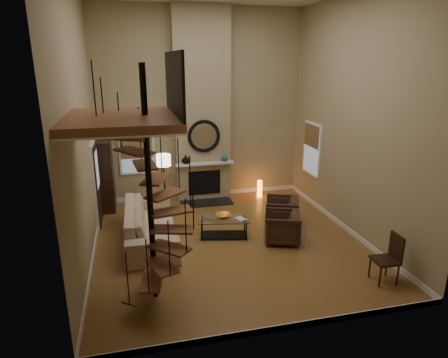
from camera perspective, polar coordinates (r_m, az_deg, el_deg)
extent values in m
cube|color=#9F6F33|center=(9.20, 0.59, -9.11)|extent=(6.00, 6.50, 0.01)
cube|color=tan|center=(11.51, -3.40, 10.55)|extent=(6.00, 0.02, 5.50)
cube|color=tan|center=(5.33, 9.27, 2.60)|extent=(6.00, 0.02, 5.50)
cube|color=tan|center=(8.17, -20.37, 6.80)|extent=(0.02, 6.50, 5.50)
cube|color=tan|center=(9.54, 18.59, 8.34)|extent=(0.02, 6.50, 5.50)
cube|color=white|center=(12.11, -3.17, -2.20)|extent=(6.00, 0.02, 0.12)
cube|color=white|center=(6.55, 8.04, -20.80)|extent=(6.00, 0.02, 0.12)
cube|color=white|center=(9.00, -18.51, -10.26)|extent=(0.02, 6.50, 0.12)
cube|color=white|center=(10.26, 17.12, -6.64)|extent=(0.02, 6.50, 0.12)
cube|color=tan|center=(11.32, -3.22, 10.45)|extent=(1.60, 0.38, 5.50)
cube|color=black|center=(11.50, -2.55, -3.47)|extent=(1.50, 0.60, 0.04)
cube|color=black|center=(11.60, -2.86, -0.52)|extent=(0.95, 0.02, 0.72)
cube|color=white|center=(11.35, -2.83, 2.24)|extent=(1.70, 0.18, 0.06)
torus|color=black|center=(11.23, -2.95, 6.27)|extent=(0.94, 0.10, 0.94)
cylinder|color=white|center=(11.24, -2.96, 6.28)|extent=(0.80, 0.01, 0.80)
imported|color=black|center=(11.27, -5.63, 2.87)|extent=(0.24, 0.24, 0.25)
imported|color=#1A565C|center=(11.48, 0.07, 3.13)|extent=(0.20, 0.20, 0.21)
cube|color=white|center=(11.50, -12.66, 4.35)|extent=(1.02, 0.04, 1.52)
cube|color=#8C9EB2|center=(11.47, -12.65, 4.32)|extent=(0.90, 0.01, 1.40)
cube|color=olive|center=(11.42, -12.72, 5.33)|extent=(0.90, 0.01, 0.98)
cube|color=white|center=(11.45, 12.75, 4.29)|extent=(0.04, 1.02, 1.52)
cube|color=#8C9EB2|center=(11.44, 12.63, 4.29)|extent=(0.01, 0.90, 1.40)
cube|color=olive|center=(11.36, 12.69, 6.18)|extent=(0.01, 0.90, 0.63)
cube|color=white|center=(10.30, -18.20, -0.77)|extent=(0.06, 1.05, 2.16)
cube|color=black|center=(10.30, -17.99, -0.89)|extent=(0.05, 0.90, 2.05)
cube|color=#8C9EB2|center=(10.18, -18.04, 1.39)|extent=(0.01, 0.60, 0.90)
cube|color=brown|center=(6.26, -14.70, 8.45)|extent=(1.70, 2.20, 0.12)
cube|color=white|center=(6.28, -14.65, 7.77)|extent=(1.70, 2.20, 0.03)
cube|color=black|center=(6.25, -7.34, 13.73)|extent=(0.04, 2.20, 0.94)
cylinder|color=black|center=(6.54, -10.87, -1.52)|extent=(0.10, 0.10, 4.02)
cube|color=brown|center=(7.04, -11.78, -16.02)|extent=(0.71, 0.78, 0.04)
cylinder|color=black|center=(6.55, -13.93, -14.05)|extent=(0.02, 0.02, 0.94)
cube|color=brown|center=(6.84, -10.52, -14.42)|extent=(0.46, 0.77, 0.04)
cylinder|color=black|center=(6.30, -11.13, -12.48)|extent=(0.02, 0.02, 0.94)
cube|color=brown|center=(6.73, -9.14, -12.35)|extent=(0.55, 0.79, 0.04)
cylinder|color=black|center=(6.21, -8.03, -10.02)|extent=(0.02, 0.02, 0.94)
cube|color=brown|center=(6.69, -8.03, -9.93)|extent=(0.75, 0.74, 0.04)
cylinder|color=black|center=(6.29, -5.61, -6.93)|extent=(0.02, 0.02, 0.94)
cube|color=brown|center=(6.72, -7.52, -7.32)|extent=(0.79, 0.53, 0.04)
cylinder|color=black|center=(6.49, -4.54, -3.64)|extent=(0.02, 0.02, 0.94)
cube|color=brown|center=(6.78, -7.71, -4.72)|extent=(0.77, 0.48, 0.04)
cylinder|color=black|center=(6.73, -4.96, -0.53)|extent=(0.02, 0.02, 0.94)
cube|color=brown|center=(6.83, -8.58, -2.26)|extent=(0.77, 0.72, 0.04)
cylinder|color=black|center=(6.94, -6.66, 2.19)|extent=(0.02, 0.02, 0.94)
cube|color=brown|center=(6.84, -9.93, -0.01)|extent=(0.58, 0.79, 0.04)
cylinder|color=black|center=(7.05, -9.23, 4.50)|extent=(0.02, 0.02, 0.94)
cube|color=brown|center=(6.78, -11.51, 2.04)|extent=(0.41, 0.75, 0.04)
cylinder|color=black|center=(7.03, -12.18, 6.46)|extent=(0.02, 0.02, 0.94)
cube|color=brown|center=(6.66, -13.03, 3.97)|extent=(0.68, 0.79, 0.04)
cylinder|color=black|center=(6.87, -15.03, 8.22)|extent=(0.02, 0.02, 0.94)
cube|color=brown|center=(6.48, -14.19, 5.89)|extent=(0.80, 0.64, 0.04)
cylinder|color=black|center=(6.59, -17.29, 9.96)|extent=(0.02, 0.02, 0.94)
cube|color=brown|center=(6.27, -14.75, 7.90)|extent=(0.72, 0.34, 0.04)
cylinder|color=black|center=(6.24, -18.45, 11.90)|extent=(0.02, 0.02, 0.94)
cube|color=black|center=(11.28, -16.93, 0.34)|extent=(0.43, 0.91, 2.02)
imported|color=#CBAE8D|center=(9.34, -10.83, -6.33)|extent=(1.18, 2.90, 0.84)
imported|color=#40271D|center=(10.02, 8.85, -4.80)|extent=(1.06, 1.04, 0.75)
imported|color=#40271D|center=(9.17, 8.96, -6.97)|extent=(1.00, 0.99, 0.72)
cube|color=silver|center=(9.28, -0.04, -5.86)|extent=(1.30, 0.83, 0.02)
cube|color=black|center=(9.45, -0.04, -8.18)|extent=(1.18, 0.71, 0.01)
cylinder|color=black|center=(9.17, -3.27, -7.70)|extent=(0.04, 0.04, 0.44)
cylinder|color=black|center=(9.20, 3.28, -7.61)|extent=(0.04, 0.04, 0.44)
cylinder|color=black|center=(9.57, -3.21, -6.59)|extent=(0.04, 0.04, 0.44)
cylinder|color=black|center=(9.60, 3.05, -6.51)|extent=(0.04, 0.04, 0.44)
imported|color=orange|center=(9.30, -0.11, -5.42)|extent=(0.37, 0.37, 0.09)
imported|color=gray|center=(9.22, 2.31, -5.88)|extent=(0.28, 0.31, 0.02)
cylinder|color=black|center=(10.74, -8.47, -5.22)|extent=(0.34, 0.34, 0.03)
cylinder|color=black|center=(10.46, -8.66, -1.24)|extent=(0.04, 0.04, 1.45)
cylinder|color=#F2E5C6|center=(10.25, -8.84, 2.74)|extent=(0.37, 0.37, 0.30)
cylinder|color=orange|center=(11.99, 5.23, -1.49)|extent=(0.15, 0.15, 0.54)
cube|color=black|center=(8.08, 22.46, -10.95)|extent=(0.45, 0.45, 0.05)
cube|color=black|center=(8.08, 23.91, -9.08)|extent=(0.06, 0.41, 0.51)
cylinder|color=black|center=(7.97, 21.85, -13.18)|extent=(0.04, 0.04, 0.41)
cylinder|color=black|center=(8.15, 24.05, -12.73)|extent=(0.04, 0.04, 0.41)
cylinder|color=black|center=(8.23, 20.52, -12.01)|extent=(0.04, 0.04, 0.41)
cylinder|color=black|center=(8.41, 22.67, -11.61)|extent=(0.04, 0.04, 0.41)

